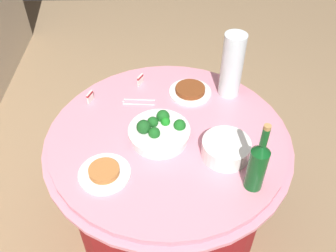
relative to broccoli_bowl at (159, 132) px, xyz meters
name	(u,v)px	position (x,y,z in m)	size (l,w,h in m)	color
ground_plane	(168,220)	(0.03, -0.04, -0.78)	(6.00, 6.00, 0.00)	#9E7F5B
buffet_table	(168,182)	(0.03, -0.04, -0.41)	(1.16, 1.16, 0.74)	maroon
broccoli_bowl	(159,132)	(0.00, 0.00, 0.00)	(0.28, 0.28, 0.12)	white
plate_stack	(226,149)	(-0.11, -0.29, 0.00)	(0.21, 0.21, 0.08)	white
wine_bottle	(258,165)	(-0.27, -0.38, 0.09)	(0.07, 0.07, 0.34)	#104F1D
decorative_fruit_vase	(231,69)	(0.33, -0.36, 0.11)	(0.11, 0.11, 0.34)	silver
serving_tongs	(138,102)	(0.26, 0.11, -0.04)	(0.05, 0.17, 0.01)	silver
food_plate_peanuts	(104,172)	(-0.21, 0.23, -0.03)	(0.22, 0.22, 0.04)	white
food_plate_stir_fry	(190,91)	(0.33, -0.16, -0.03)	(0.22, 0.22, 0.04)	white
label_placard_front	(140,79)	(0.41, 0.10, -0.01)	(0.05, 0.03, 0.05)	white
label_placard_mid	(90,96)	(0.27, 0.35, -0.01)	(0.05, 0.03, 0.05)	white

